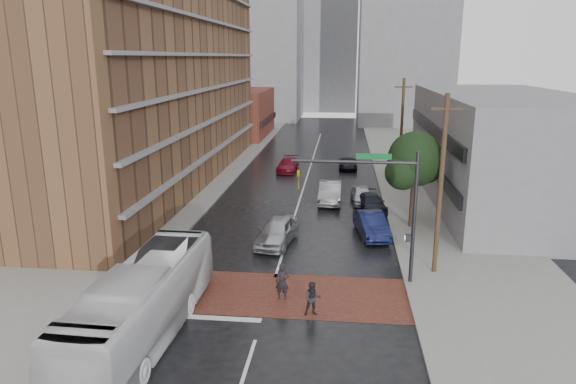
% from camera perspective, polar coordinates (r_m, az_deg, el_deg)
% --- Properties ---
extents(ground, '(160.00, 160.00, 0.00)m').
position_cam_1_polar(ground, '(26.43, -2.17, -11.71)').
color(ground, black).
rests_on(ground, ground).
extents(crosswalk, '(14.00, 5.00, 0.02)m').
position_cam_1_polar(crosswalk, '(26.87, -2.02, -11.22)').
color(crosswalk, brown).
rests_on(crosswalk, ground).
extents(sidewalk_west, '(9.00, 90.00, 0.15)m').
position_cam_1_polar(sidewalk_west, '(52.01, -10.80, 1.49)').
color(sidewalk_west, gray).
rests_on(sidewalk_west, ground).
extents(sidewalk_east, '(9.00, 90.00, 0.15)m').
position_cam_1_polar(sidewalk_east, '(50.43, 15.09, 0.83)').
color(sidewalk_east, gray).
rests_on(sidewalk_east, ground).
extents(apartment_block, '(10.00, 44.00, 28.00)m').
position_cam_1_polar(apartment_block, '(50.58, -14.76, 16.82)').
color(apartment_block, brown).
rests_on(apartment_block, ground).
extents(storefront_west, '(8.00, 16.00, 7.00)m').
position_cam_1_polar(storefront_west, '(79.37, -5.22, 8.72)').
color(storefront_west, maroon).
rests_on(storefront_west, ground).
extents(building_east, '(11.00, 26.00, 9.00)m').
position_cam_1_polar(building_east, '(45.88, 22.58, 4.50)').
color(building_east, gray).
rests_on(building_east, ground).
extents(distant_tower_west, '(18.00, 16.00, 32.00)m').
position_cam_1_polar(distant_tower_west, '(102.99, -3.82, 17.08)').
color(distant_tower_west, gray).
rests_on(distant_tower_west, ground).
extents(distant_tower_east, '(16.00, 14.00, 36.00)m').
position_cam_1_polar(distant_tower_east, '(96.18, 13.05, 18.11)').
color(distant_tower_east, gray).
rests_on(distant_tower_east, ground).
extents(distant_tower_center, '(12.00, 10.00, 24.00)m').
position_cam_1_polar(distant_tower_center, '(118.45, 4.60, 14.82)').
color(distant_tower_center, gray).
rests_on(distant_tower_center, ground).
extents(street_tree, '(4.20, 4.10, 6.90)m').
position_cam_1_polar(street_tree, '(36.47, 13.94, 3.19)').
color(street_tree, '#332319').
rests_on(street_tree, ground).
extents(signal_mast, '(6.50, 0.30, 7.20)m').
position_cam_1_polar(signal_mast, '(26.94, 10.91, -0.67)').
color(signal_mast, '#2D2D33').
rests_on(signal_mast, ground).
extents(utility_pole_near, '(1.60, 0.26, 10.00)m').
position_cam_1_polar(utility_pole_near, '(28.69, 16.60, 0.75)').
color(utility_pole_near, '#473321').
rests_on(utility_pole_near, ground).
extents(utility_pole_far, '(1.60, 0.26, 10.00)m').
position_cam_1_polar(utility_pole_far, '(48.15, 12.48, 6.49)').
color(utility_pole_far, '#473321').
rests_on(utility_pole_far, ground).
extents(transit_bus, '(3.09, 11.86, 3.28)m').
position_cam_1_polar(transit_bus, '(23.18, -15.82, -11.78)').
color(transit_bus, silver).
rests_on(transit_bus, ground).
extents(pedestrian_a, '(0.72, 0.51, 1.88)m').
position_cam_1_polar(pedestrian_a, '(25.94, -0.64, -9.94)').
color(pedestrian_a, black).
rests_on(pedestrian_a, ground).
extents(pedestrian_b, '(0.92, 0.79, 1.67)m').
position_cam_1_polar(pedestrian_b, '(24.51, 2.77, -11.78)').
color(pedestrian_b, '#272127').
rests_on(pedestrian_b, ground).
extents(car_travel_a, '(2.83, 5.31, 1.72)m').
position_cam_1_polar(car_travel_a, '(33.30, -1.24, -4.38)').
color(car_travel_a, '#B8BBC1').
rests_on(car_travel_a, ground).
extents(car_travel_b, '(1.86, 5.23, 1.72)m').
position_cam_1_polar(car_travel_b, '(42.90, 4.69, -0.03)').
color(car_travel_b, '#9EA2A6').
rests_on(car_travel_b, ground).
extents(car_travel_c, '(2.18, 4.86, 1.38)m').
position_cam_1_polar(car_travel_c, '(54.53, -0.03, 3.03)').
color(car_travel_c, maroon).
rests_on(car_travel_c, ground).
extents(suv_travel, '(1.98, 4.23, 1.17)m').
position_cam_1_polar(suv_travel, '(56.03, 6.68, 3.14)').
color(suv_travel, black).
rests_on(suv_travel, ground).
extents(car_parked_near, '(2.50, 5.06, 1.60)m').
position_cam_1_polar(car_parked_near, '(35.19, 9.25, -3.62)').
color(car_parked_near, '#121841').
rests_on(car_parked_near, ground).
extents(car_parked_mid, '(2.50, 4.71, 1.30)m').
position_cam_1_polar(car_parked_mid, '(41.01, 9.30, -1.18)').
color(car_parked_mid, black).
rests_on(car_parked_mid, ground).
extents(car_parked_far, '(1.93, 4.26, 1.42)m').
position_cam_1_polar(car_parked_far, '(43.01, 8.19, -0.31)').
color(car_parked_far, '#ABACB3').
rests_on(car_parked_far, ground).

